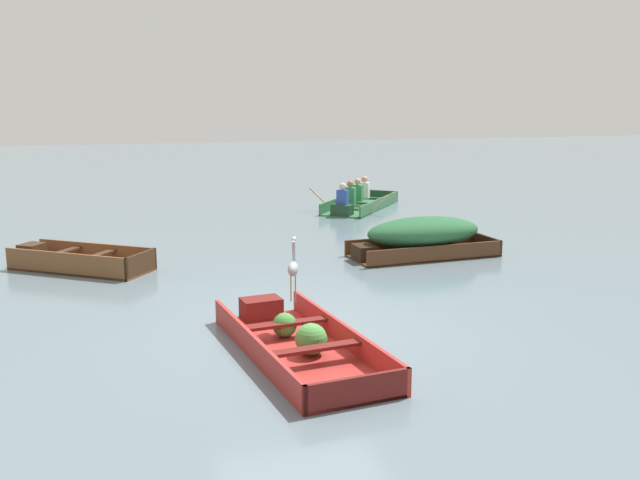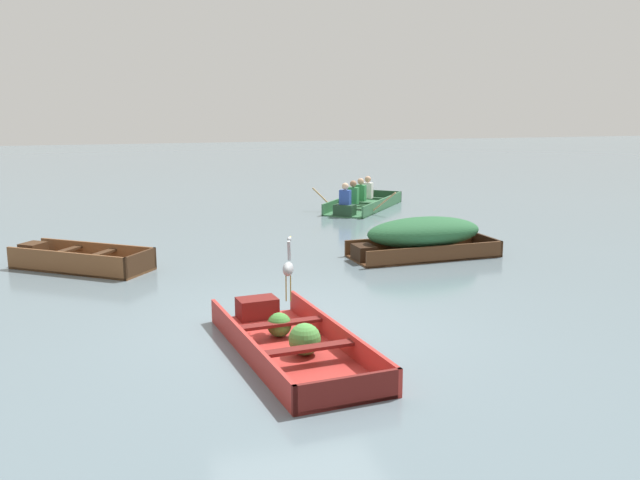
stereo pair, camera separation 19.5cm
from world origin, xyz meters
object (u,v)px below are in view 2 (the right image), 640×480
at_px(skiff_wooden_brown_mid_moored, 76,260).
at_px(heron_on_dinghy, 288,267).
at_px(dinghy_red_foreground, 290,341).
at_px(skiff_dark_varnish_near_moored, 423,235).
at_px(rowboat_green_with_crew, 361,202).

xyz_separation_m(skiff_wooden_brown_mid_moored, heron_on_dinghy, (3.02, -4.48, 0.75)).
bearing_deg(heron_on_dinghy, dinghy_red_foreground, -100.42).
height_order(dinghy_red_foreground, skiff_dark_varnish_near_moored, skiff_dark_varnish_near_moored).
bearing_deg(rowboat_green_with_crew, heron_on_dinghy, -113.02).
bearing_deg(skiff_dark_varnish_near_moored, heron_on_dinghy, -132.69).
relative_size(skiff_wooden_brown_mid_moored, rowboat_green_with_crew, 0.79).
distance_m(skiff_dark_varnish_near_moored, skiff_wooden_brown_mid_moored, 6.56).
distance_m(skiff_dark_varnish_near_moored, rowboat_green_with_crew, 5.96).
bearing_deg(rowboat_green_with_crew, dinghy_red_foreground, -112.22).
distance_m(dinghy_red_foreground, heron_on_dinghy, 1.05).
distance_m(dinghy_red_foreground, skiff_wooden_brown_mid_moored, 5.94).
distance_m(dinghy_red_foreground, skiff_dark_varnish_near_moored, 5.78).
distance_m(skiff_wooden_brown_mid_moored, rowboat_green_with_crew, 8.85).
bearing_deg(dinghy_red_foreground, heron_on_dinghy, 79.58).
xyz_separation_m(dinghy_red_foreground, skiff_wooden_brown_mid_moored, (-2.89, 5.19, 0.02)).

